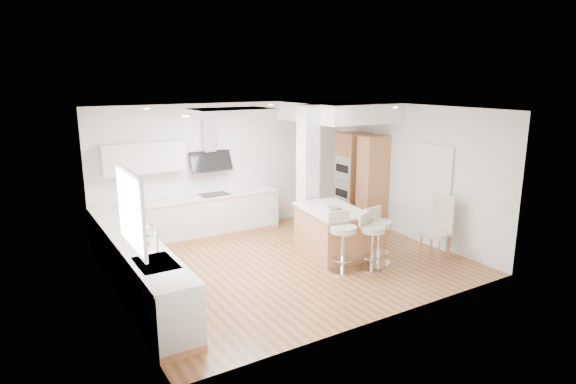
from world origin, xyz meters
TOP-DOWN VIEW (x-y plane):
  - ground at (0.00, 0.00)m, footprint 6.00×6.00m
  - ceiling at (0.00, 0.00)m, footprint 6.00×5.00m
  - wall_back at (0.00, 2.50)m, footprint 6.00×0.04m
  - wall_left at (-3.00, 0.00)m, footprint 0.04×5.00m
  - wall_right at (3.00, 0.00)m, footprint 0.04×5.00m
  - skylight at (-0.79, 0.60)m, footprint 4.10×2.10m
  - window_left at (-2.96, -0.90)m, footprint 0.06×1.28m
  - doorway_right at (2.97, -0.60)m, footprint 0.05×1.00m
  - counter_left at (-2.70, 0.23)m, footprint 0.63×4.50m
  - counter_back at (-0.91, 2.22)m, footprint 3.62×0.63m
  - pillar at (1.05, 0.95)m, footprint 0.35×0.35m
  - soffit at (2.10, 1.40)m, footprint 1.78×2.20m
  - oven_column at (2.68, 1.23)m, footprint 0.63×1.21m
  - peninsula at (0.94, -0.02)m, footprint 1.17×1.61m
  - bar_stool_a at (0.59, -0.83)m, footprint 0.54×0.54m
  - bar_stool_b at (1.11, -0.99)m, footprint 0.59×0.59m
  - bar_stool_c at (1.38, -0.87)m, footprint 0.52×0.52m
  - dining_chair at (2.58, -1.22)m, footprint 0.55×0.55m

SIDE VIEW (x-z plane):
  - ground at x=0.00m, z-range 0.00..0.00m
  - ceiling at x=0.00m, z-range -0.01..0.01m
  - counter_left at x=-2.70m, z-range -0.22..1.13m
  - peninsula at x=0.94m, z-range -0.03..0.95m
  - bar_stool_b at x=1.11m, z-range 0.06..1.07m
  - bar_stool_c at x=1.38m, z-range 0.06..1.09m
  - bar_stool_a at x=0.59m, z-range 0.07..1.13m
  - dining_chair at x=2.58m, z-range 0.04..1.24m
  - counter_back at x=-0.91m, z-range -0.55..1.95m
  - doorway_right at x=2.97m, z-range -0.05..2.05m
  - oven_column at x=2.68m, z-range 0.00..2.10m
  - wall_back at x=0.00m, z-range 0.00..2.80m
  - wall_left at x=-3.00m, z-range 0.00..2.80m
  - wall_right at x=3.00m, z-range 0.00..2.80m
  - pillar at x=1.05m, z-range 0.00..2.80m
  - window_left at x=-2.96m, z-range 1.16..2.23m
  - soffit at x=2.10m, z-range 2.40..2.80m
  - skylight at x=-0.79m, z-range 2.74..2.80m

